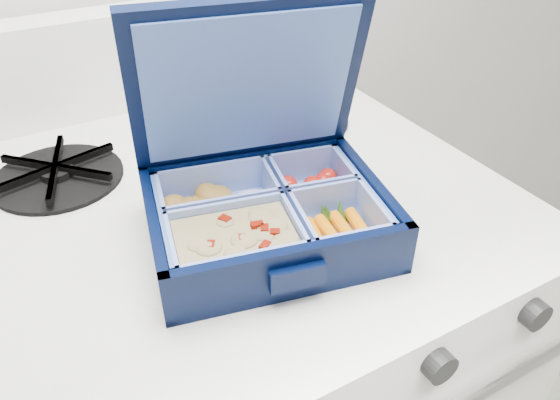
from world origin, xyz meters
TOP-DOWN VIEW (x-y plane):
  - bento_box at (-0.02, 1.54)m, footprint 0.28×0.24m
  - burner_grate at (0.14, 1.77)m, footprint 0.19×0.19m
  - burner_grate_rear at (-0.20, 1.77)m, footprint 0.20×0.20m
  - fork at (0.04, 1.70)m, footprint 0.18×0.13m

SIDE VIEW (x-z plane):
  - fork at x=0.04m, z-range 0.96..0.97m
  - burner_grate_rear at x=-0.20m, z-range 0.96..0.98m
  - burner_grate at x=0.14m, z-range 0.96..0.98m
  - bento_box at x=-0.02m, z-range 0.96..1.02m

